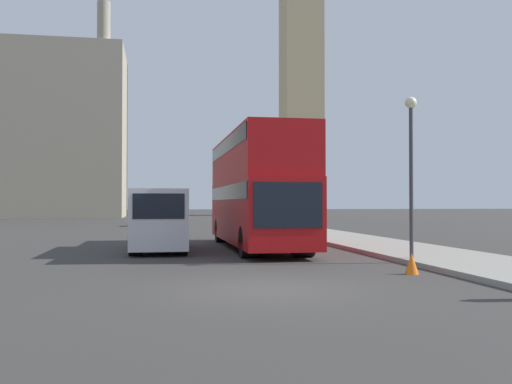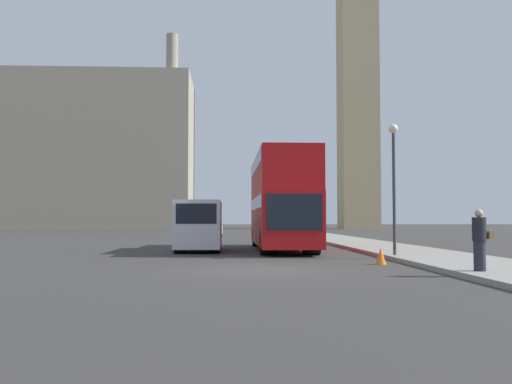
{
  "view_description": "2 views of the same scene",
  "coord_description": "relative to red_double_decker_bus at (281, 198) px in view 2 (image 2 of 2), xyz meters",
  "views": [
    {
      "loc": [
        -2.35,
        -11.95,
        1.83
      ],
      "look_at": [
        1.99,
        12.43,
        2.31
      ],
      "focal_mm": 40.0,
      "sensor_mm": 36.0,
      "label": 1
    },
    {
      "loc": [
        -0.82,
        -16.81,
        1.49
      ],
      "look_at": [
        0.9,
        19.74,
        3.24
      ],
      "focal_mm": 40.0,
      "sensor_mm": 36.0,
      "label": 2
    }
  ],
  "objects": [
    {
      "name": "ground_plane",
      "position": [
        -1.7,
        -10.65,
        -2.49
      ],
      "size": [
        300.0,
        300.0,
        0.0
      ],
      "primitive_type": "plane",
      "color": "#383533"
    },
    {
      "name": "sidewalk_strip",
      "position": [
        5.19,
        -10.65,
        -2.42
      ],
      "size": [
        3.77,
        120.0,
        0.15
      ],
      "color": "gray",
      "rests_on": "ground_plane"
    },
    {
      "name": "building_block_distant",
      "position": [
        -23.3,
        54.27,
        8.36
      ],
      "size": [
        30.71,
        13.33,
        26.39
      ],
      "color": "#9E937F",
      "rests_on": "ground_plane"
    },
    {
      "name": "red_double_decker_bus",
      "position": [
        0.0,
        0.0,
        0.0
      ],
      "size": [
        2.52,
        11.1,
        4.48
      ],
      "color": "#A80F11",
      "rests_on": "ground_plane"
    },
    {
      "name": "white_van",
      "position": [
        -3.91,
        -0.71,
        -1.25
      ],
      "size": [
        2.05,
        5.43,
        2.32
      ],
      "color": "silver",
      "rests_on": "ground_plane"
    },
    {
      "name": "pedestrian",
      "position": [
        3.96,
        -12.98,
        -1.55
      ],
      "size": [
        0.51,
        0.35,
        1.6
      ],
      "color": "#23232D",
      "rests_on": "sidewalk_strip"
    },
    {
      "name": "street_lamp",
      "position": [
        3.7,
        -6.27,
        0.97
      ],
      "size": [
        0.36,
        0.36,
        4.95
      ],
      "color": "#38383D",
      "rests_on": "sidewalk_strip"
    },
    {
      "name": "parked_sedan",
      "position": [
        -3.99,
        23.17,
        -1.82
      ],
      "size": [
        1.71,
        4.53,
        1.5
      ],
      "color": "silver",
      "rests_on": "ground_plane"
    },
    {
      "name": "traffic_cone",
      "position": [
        2.47,
        -8.86,
        -2.22
      ],
      "size": [
        0.36,
        0.36,
        0.55
      ],
      "color": "orange",
      "rests_on": "ground_plane"
    }
  ]
}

